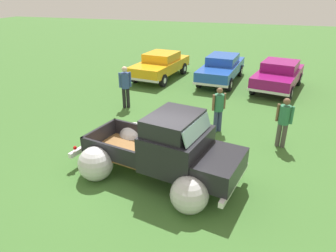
{
  "coord_description": "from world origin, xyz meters",
  "views": [
    {
      "loc": [
        2.48,
        -6.9,
        4.83
      ],
      "look_at": [
        0.0,
        1.15,
        0.99
      ],
      "focal_mm": 32.9,
      "sensor_mm": 36.0,
      "label": 1
    }
  ],
  "objects": [
    {
      "name": "spectator_2",
      "position": [
        3.36,
        2.79,
        0.95
      ],
      "size": [
        0.53,
        0.42,
        1.68
      ],
      "rotation": [
        0.0,
        0.0,
        1.29
      ],
      "color": "#4C4742",
      "rests_on": "ground"
    },
    {
      "name": "show_car_0",
      "position": [
        -3.03,
        9.53,
        0.78
      ],
      "size": [
        2.47,
        4.61,
        1.43
      ],
      "rotation": [
        0.0,
        0.0,
        -1.71
      ],
      "color": "black",
      "rests_on": "ground"
    },
    {
      "name": "show_car_1",
      "position": [
        0.39,
        9.85,
        0.78
      ],
      "size": [
        2.17,
        4.81,
        1.43
      ],
      "rotation": [
        0.0,
        0.0,
        -1.66
      ],
      "color": "black",
      "rests_on": "ground"
    },
    {
      "name": "spectator_1",
      "position": [
        -2.96,
        4.58,
        1.04
      ],
      "size": [
        0.49,
        0.47,
        1.81
      ],
      "rotation": [
        0.0,
        0.0,
        5.29
      ],
      "color": "black",
      "rests_on": "ground"
    },
    {
      "name": "spectator_0",
      "position": [
        1.2,
        3.34,
        0.94
      ],
      "size": [
        0.48,
        0.48,
        1.65
      ],
      "rotation": [
        0.0,
        0.0,
        5.4
      ],
      "color": "navy",
      "rests_on": "ground"
    },
    {
      "name": "show_car_2",
      "position": [
        3.33,
        9.23,
        0.78
      ],
      "size": [
        2.76,
        4.51,
        1.43
      ],
      "rotation": [
        0.0,
        0.0,
        -1.79
      ],
      "color": "black",
      "rests_on": "ground"
    },
    {
      "name": "vintage_pickup_truck",
      "position": [
        0.38,
        -0.08,
        0.76
      ],
      "size": [
        4.91,
        3.46,
        1.96
      ],
      "rotation": [
        0.0,
        0.0,
        -0.2
      ],
      "color": "black",
      "rests_on": "ground"
    },
    {
      "name": "ground_plane",
      "position": [
        0.0,
        0.0,
        0.0
      ],
      "size": [
        80.0,
        80.0,
        0.0
      ],
      "primitive_type": "plane",
      "color": "#3D6B2D"
    }
  ]
}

